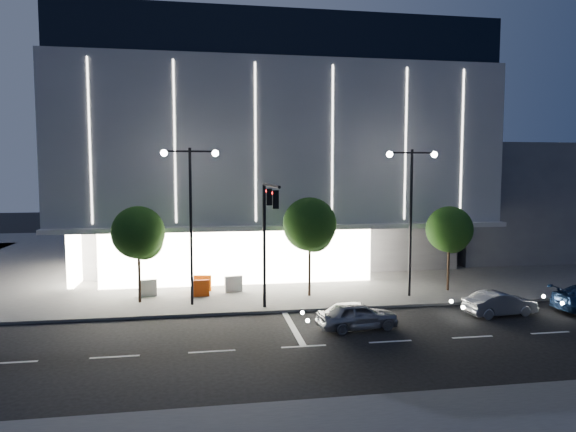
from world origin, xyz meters
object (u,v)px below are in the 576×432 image
at_px(barrier_c, 203,283).
at_px(traffic_mast, 267,223).
at_px(tree_right, 449,232).
at_px(street_lamp_west, 191,203).
at_px(car_lead, 357,315).
at_px(barrier_b, 148,288).
at_px(tree_left, 139,235).
at_px(barrier_d, 234,284).
at_px(car_second, 500,303).
at_px(street_lamp_east, 411,200).
at_px(barrier_a, 200,288).
at_px(tree_mid, 310,227).

bearing_deg(barrier_c, traffic_mast, -51.92).
bearing_deg(tree_right, street_lamp_west, -176.36).
height_order(car_lead, barrier_b, car_lead).
xyz_separation_m(tree_left, barrier_d, (5.47, 1.70, -3.38)).
bearing_deg(car_second, barrier_b, 63.83).
xyz_separation_m(street_lamp_east, tree_left, (-15.97, 1.02, -1.92)).
bearing_deg(street_lamp_west, barrier_b, 138.13).
bearing_deg(barrier_a, street_lamp_east, -12.93).
bearing_deg(tree_left, car_lead, -30.29).
distance_m(tree_right, barrier_c, 15.95).
height_order(tree_right, barrier_b, tree_right).
bearing_deg(tree_right, street_lamp_east, -161.37).
bearing_deg(tree_right, traffic_mast, -162.98).
distance_m(tree_mid, barrier_b, 10.51).
relative_size(street_lamp_east, barrier_b, 8.18).
bearing_deg(street_lamp_east, barrier_d, 165.46).
height_order(barrier_a, barrier_b, same).
height_order(barrier_a, barrier_d, same).
bearing_deg(barrier_c, car_second, -17.69).
height_order(street_lamp_west, street_lamp_east, same).
bearing_deg(barrier_d, tree_right, -18.81).
distance_m(traffic_mast, barrier_b, 9.50).
xyz_separation_m(traffic_mast, barrier_c, (-3.43, 5.95, -4.38)).
height_order(tree_right, car_second, tree_right).
xyz_separation_m(street_lamp_west, car_second, (16.32, -4.33, -5.31)).
distance_m(traffic_mast, tree_right, 12.63).
height_order(traffic_mast, barrier_a, traffic_mast).
relative_size(traffic_mast, street_lamp_east, 0.79).
distance_m(car_lead, barrier_c, 11.50).
bearing_deg(street_lamp_east, car_second, -52.55).
height_order(street_lamp_west, car_second, street_lamp_west).
bearing_deg(street_lamp_west, barrier_c, 80.16).
xyz_separation_m(barrier_a, barrier_b, (-3.15, 0.57, 0.00)).
bearing_deg(street_lamp_east, barrier_c, 165.18).
bearing_deg(barrier_b, tree_left, -110.75).
bearing_deg(traffic_mast, barrier_a, 128.25).
bearing_deg(barrier_a, street_lamp_west, -107.54).
bearing_deg(car_lead, barrier_b, 46.91).
xyz_separation_m(tree_right, car_second, (0.29, -5.35, -3.24)).
bearing_deg(barrier_a, car_lead, -48.18).
bearing_deg(barrier_b, car_lead, -46.62).
distance_m(tree_right, barrier_b, 19.07).
height_order(tree_mid, barrier_c, tree_mid).
relative_size(traffic_mast, street_lamp_west, 0.79).
relative_size(street_lamp_east, tree_left, 1.57).
relative_size(tree_right, barrier_b, 5.01).
bearing_deg(barrier_d, tree_left, -174.32).
bearing_deg(tree_left, tree_mid, 0.00).
distance_m(tree_left, barrier_d, 6.65).
relative_size(car_lead, barrier_b, 3.63).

